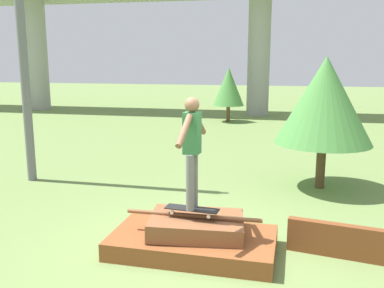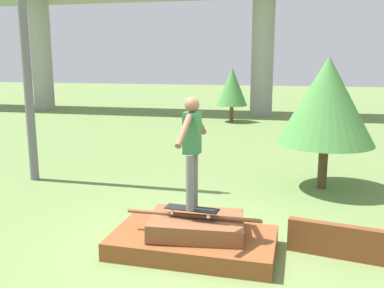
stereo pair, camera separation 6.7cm
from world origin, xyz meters
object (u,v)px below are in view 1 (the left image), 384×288
(skater, at_px, (192,145))
(tree_behind_right, at_px, (229,87))
(skateboard, at_px, (192,209))
(tree_behind_left, at_px, (325,101))

(skater, relative_size, tree_behind_right, 0.67)
(skateboard, distance_m, skater, 0.95)
(skater, bearing_deg, skateboard, -161.57)
(skateboard, relative_size, skater, 0.50)
(tree_behind_left, distance_m, tree_behind_right, 10.17)
(skater, bearing_deg, tree_behind_left, 60.42)
(tree_behind_left, height_order, tree_behind_right, tree_behind_left)
(skateboard, xyz_separation_m, skater, (0.00, 0.00, 0.95))
(tree_behind_left, xyz_separation_m, tree_behind_right, (-3.25, 9.63, -0.36))
(skateboard, xyz_separation_m, tree_behind_right, (-1.14, 13.35, 0.91))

